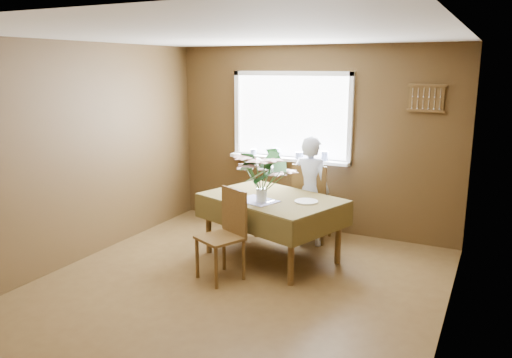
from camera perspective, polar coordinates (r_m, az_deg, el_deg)
The scene contains 15 objects.
floor at distance 5.20m, azimuth -2.77°, elevation -12.60°, with size 4.50×4.50×0.00m, color #4C361A.
ceiling at distance 4.70m, azimuth -3.11°, elevation 16.11°, with size 4.50×4.50×0.00m, color white.
wall_back at distance 6.81m, azimuth 6.40°, elevation 4.48°, with size 4.00×4.00×0.00m, color brown.
wall_front at distance 3.11m, azimuth -23.85°, elevation -6.65°, with size 4.00×4.00×0.00m, color brown.
wall_left at distance 6.02m, azimuth -19.79°, elevation 2.70°, with size 4.50×4.50×0.00m, color brown.
wall_right at distance 4.21m, azimuth 21.52°, elevation -1.51°, with size 4.50×4.50×0.00m, color brown.
window_assembly at distance 6.86m, azimuth 3.96°, elevation 5.52°, with size 1.72×0.20×1.22m.
spoon_rack at distance 6.37m, azimuth 18.90°, elevation 8.73°, with size 0.44×0.05×0.33m.
dining_table at distance 5.80m, azimuth 1.80°, elevation -2.91°, with size 1.79×1.48×0.75m.
chair_far at distance 6.42m, azimuth 6.31°, elevation -2.38°, with size 0.47×0.47×1.02m.
chair_near at distance 5.32m, azimuth -3.42°, elevation -5.88°, with size 0.54×0.54×0.96m.
seated_woman at distance 6.31m, azimuth 6.20°, elevation -1.32°, with size 0.51×0.33×1.39m, color white.
flower_bouquet at distance 5.49m, azimuth 0.64°, elevation 0.85°, with size 0.62×0.62×0.53m.
side_plate at distance 5.58m, azimuth 5.78°, elevation -2.56°, with size 0.26×0.26×0.01m, color white.
table_knife at distance 5.52m, azimuth 1.38°, elevation -2.66°, with size 0.02×0.22×0.00m, color silver.
Camera 1 is at (2.31, -4.09, 2.23)m, focal length 35.00 mm.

